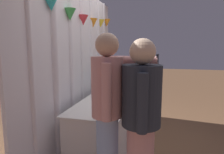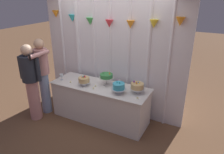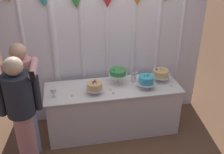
# 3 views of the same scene
# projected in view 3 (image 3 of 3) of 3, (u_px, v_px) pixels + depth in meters

# --- Properties ---
(ground_plane) EXTENTS (24.00, 24.00, 0.00)m
(ground_plane) POSITION_uv_depth(u_px,v_px,m) (114.00, 132.00, 4.32)
(ground_plane) COLOR brown
(draped_curtain) EXTENTS (3.24, 0.17, 2.48)m
(draped_curtain) POSITION_uv_depth(u_px,v_px,m) (105.00, 45.00, 4.23)
(draped_curtain) COLOR white
(draped_curtain) RESTS_ON ground_plane
(cake_table) EXTENTS (2.06, 0.71, 0.79)m
(cake_table) POSITION_uv_depth(u_px,v_px,m) (113.00, 109.00, 4.23)
(cake_table) COLOR white
(cake_table) RESTS_ON ground_plane
(cake_display_leftmost) EXTENTS (0.25, 0.25, 0.21)m
(cake_display_leftmost) POSITION_uv_depth(u_px,v_px,m) (95.00, 86.00, 3.84)
(cake_display_leftmost) COLOR silver
(cake_display_leftmost) RESTS_ON cake_table
(cake_display_midleft) EXTENTS (0.29, 0.29, 0.29)m
(cake_display_midleft) POSITION_uv_depth(u_px,v_px,m) (118.00, 73.00, 4.07)
(cake_display_midleft) COLOR silver
(cake_display_midleft) RESTS_ON cake_table
(cake_display_midright) EXTENTS (0.29, 0.29, 0.24)m
(cake_display_midright) POSITION_uv_depth(u_px,v_px,m) (146.00, 80.00, 3.97)
(cake_display_midright) COLOR silver
(cake_display_midright) RESTS_ON cake_table
(cake_display_rightmost) EXTENTS (0.28, 0.28, 0.24)m
(cake_display_rightmost) POSITION_uv_depth(u_px,v_px,m) (161.00, 73.00, 4.18)
(cake_display_rightmost) COLOR silver
(cake_display_rightmost) RESTS_ON cake_table
(wine_glass) EXTENTS (0.08, 0.08, 0.13)m
(wine_glass) POSITION_uv_depth(u_px,v_px,m) (53.00, 91.00, 3.75)
(wine_glass) COLOR silver
(wine_glass) RESTS_ON cake_table
(flower_vase) EXTENTS (0.10, 0.09, 0.18)m
(flower_vase) POSITION_uv_depth(u_px,v_px,m) (134.00, 77.00, 4.18)
(flower_vase) COLOR silver
(flower_vase) RESTS_ON cake_table
(tealight_far_left) EXTENTS (0.04, 0.04, 0.04)m
(tealight_far_left) POSITION_uv_depth(u_px,v_px,m) (72.00, 95.00, 3.81)
(tealight_far_left) COLOR beige
(tealight_far_left) RESTS_ON cake_table
(tealight_near_left) EXTENTS (0.04, 0.04, 0.03)m
(tealight_near_left) POSITION_uv_depth(u_px,v_px,m) (110.00, 89.00, 3.97)
(tealight_near_left) COLOR beige
(tealight_near_left) RESTS_ON cake_table
(tealight_near_right) EXTENTS (0.04, 0.04, 0.04)m
(tealight_near_right) POSITION_uv_depth(u_px,v_px,m) (113.00, 93.00, 3.88)
(tealight_near_right) COLOR beige
(tealight_near_right) RESTS_ON cake_table
(tealight_far_right) EXTENTS (0.04, 0.04, 0.03)m
(tealight_far_right) POSITION_uv_depth(u_px,v_px,m) (172.00, 86.00, 4.05)
(tealight_far_right) COLOR beige
(tealight_far_right) RESTS_ON cake_table
(guest_girl_blue_dress) EXTENTS (0.44, 0.62, 1.68)m
(guest_girl_blue_dress) POSITION_uv_depth(u_px,v_px,m) (25.00, 96.00, 3.50)
(guest_girl_blue_dress) COLOR #93ADD6
(guest_girl_blue_dress) RESTS_ON ground_plane
(guest_man_dark_suit) EXTENTS (0.50, 0.38, 1.63)m
(guest_man_dark_suit) POSITION_uv_depth(u_px,v_px,m) (22.00, 113.00, 3.26)
(guest_man_dark_suit) COLOR #D6938E
(guest_man_dark_suit) RESTS_ON ground_plane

